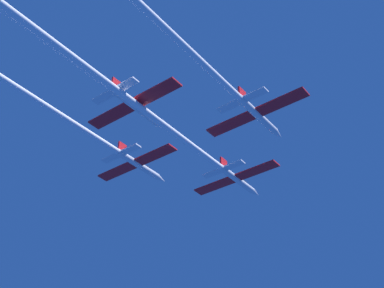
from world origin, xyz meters
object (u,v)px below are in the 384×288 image
object	(u,v)px
jet_lead	(169,128)
jet_slot	(29,27)
jet_right_wing	(193,54)
jet_left_wing	(48,107)

from	to	relation	value
jet_lead	jet_slot	bearing A→B (deg)	-92.60
jet_lead	jet_slot	xyz separation A→B (m)	(-1.33, -29.28, 0.98)
jet_right_wing	jet_slot	world-z (taller)	jet_slot
jet_right_wing	jet_slot	bearing A→B (deg)	-129.98
jet_lead	jet_slot	distance (m)	29.33
jet_left_wing	jet_right_wing	distance (m)	28.32
jet_left_wing	jet_slot	bearing A→B (deg)	-47.20
jet_left_wing	jet_right_wing	xyz separation A→B (m)	(27.96, 4.40, -0.87)
jet_slot	jet_lead	bearing A→B (deg)	87.40
jet_lead	jet_right_wing	world-z (taller)	jet_right_wing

